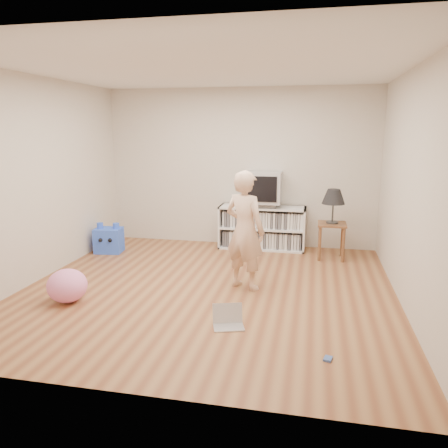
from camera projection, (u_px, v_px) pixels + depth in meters
name	position (u px, v px, depth m)	size (l,w,h in m)	color
ground	(208.00, 289.00, 5.40)	(4.50, 4.50, 0.00)	brown
walls	(207.00, 184.00, 5.12)	(4.52, 4.52, 2.60)	beige
ceiling	(206.00, 68.00, 4.85)	(4.50, 4.50, 0.01)	white
media_unit	(262.00, 227.00, 7.19)	(1.40, 0.45, 0.70)	white
dvd_deck	(262.00, 204.00, 7.09)	(0.45, 0.35, 0.07)	gray
crt_tv	(263.00, 187.00, 7.03)	(0.60, 0.53, 0.50)	#A1A1A6
side_table	(332.00, 232.00, 6.59)	(0.42, 0.42, 0.55)	brown
table_lamp	(333.00, 197.00, 6.47)	(0.34, 0.34, 0.52)	#333333
person	(245.00, 231.00, 5.28)	(0.53, 0.35, 1.46)	beige
laptop	(228.00, 320.00, 4.38)	(0.36, 0.32, 0.21)	silver
playing_cards	(328.00, 359.00, 3.74)	(0.07, 0.09, 0.02)	#4160AD
plush_blue	(109.00, 240.00, 6.97)	(0.45, 0.40, 0.48)	blue
plush_pink	(67.00, 286.00, 4.96)	(0.45, 0.45, 0.38)	pink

